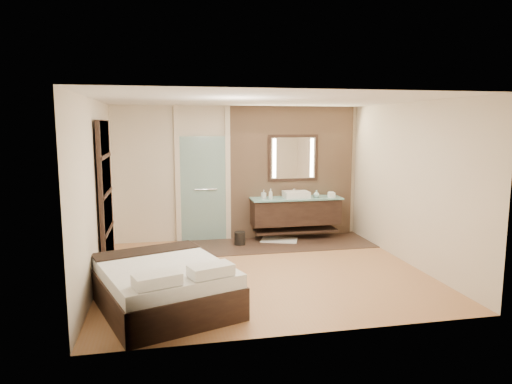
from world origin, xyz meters
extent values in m
plane|color=#AC7448|center=(0.00, 0.00, 0.00)|extent=(5.00, 5.00, 0.00)
cube|color=#3D2A21|center=(0.60, 1.60, 0.01)|extent=(3.80, 1.30, 0.01)
cube|color=#A87E60|center=(1.10, 2.21, 1.35)|extent=(2.60, 0.08, 2.70)
cube|color=black|center=(1.10, 1.92, 0.57)|extent=(1.80, 0.50, 0.50)
cube|color=black|center=(1.10, 1.92, 0.18)|extent=(1.71, 0.45, 0.04)
cube|color=#98E9E4|center=(1.10, 1.90, 0.85)|extent=(1.85, 0.55, 0.03)
cube|color=white|center=(1.10, 1.90, 0.93)|extent=(0.50, 0.38, 0.13)
cylinder|color=silver|center=(1.10, 2.09, 0.95)|extent=(0.03, 0.03, 0.18)
cylinder|color=silver|center=(1.10, 2.05, 1.03)|extent=(0.02, 0.10, 0.02)
cube|color=black|center=(1.10, 2.16, 1.65)|extent=(1.06, 0.03, 0.96)
cube|color=white|center=(1.10, 2.15, 1.65)|extent=(0.94, 0.01, 0.84)
cube|color=beige|center=(0.70, 2.14, 1.65)|extent=(0.07, 0.01, 0.80)
cube|color=beige|center=(1.50, 2.14, 1.65)|extent=(0.07, 0.01, 0.80)
cube|color=#BEF1EA|center=(-0.75, 2.20, 1.05)|extent=(0.90, 0.05, 2.10)
cylinder|color=silver|center=(-0.70, 2.15, 1.05)|extent=(0.45, 0.03, 0.03)
cube|color=beige|center=(-1.25, 2.21, 1.35)|extent=(0.10, 0.08, 2.70)
cube|color=beige|center=(-0.25, 2.21, 1.35)|extent=(0.10, 0.08, 2.70)
cube|color=black|center=(-2.43, 0.60, 1.20)|extent=(0.06, 1.20, 2.40)
cube|color=beige|center=(-2.41, 0.60, 0.37)|extent=(0.02, 1.06, 0.52)
cube|color=beige|center=(-2.41, 0.60, 0.96)|extent=(0.02, 1.06, 0.52)
cube|color=beige|center=(-2.41, 0.60, 1.54)|extent=(0.02, 1.06, 0.52)
cube|color=beige|center=(-2.41, 0.60, 2.13)|extent=(0.02, 1.06, 0.52)
cube|color=black|center=(-1.56, -1.15, 0.20)|extent=(2.01, 2.23, 0.41)
cube|color=white|center=(-1.56, -1.15, 0.49)|extent=(1.95, 2.18, 0.17)
cube|color=black|center=(-1.79, -0.49, 0.57)|extent=(1.49, 0.86, 0.04)
cube|color=white|center=(-1.62, -1.96, 0.65)|extent=(0.57, 0.43, 0.13)
cube|color=white|center=(-1.01, -1.74, 0.65)|extent=(0.57, 0.43, 0.13)
cube|color=white|center=(0.74, 1.85, 0.02)|extent=(0.85, 0.72, 0.02)
cylinder|color=black|center=(-0.10, 1.66, 0.13)|extent=(0.27, 0.27, 0.26)
cube|color=white|center=(1.81, 1.79, 0.92)|extent=(0.12, 0.12, 0.10)
imported|color=silver|center=(0.55, 1.82, 0.97)|extent=(0.09, 0.09, 0.20)
imported|color=#B2B2B2|center=(0.43, 1.93, 0.95)|extent=(0.09, 0.10, 0.18)
imported|color=#A7D2CC|center=(1.50, 1.82, 0.94)|extent=(0.16, 0.16, 0.15)
imported|color=silver|center=(1.87, 1.95, 0.91)|extent=(0.13, 0.13, 0.09)
camera|label=1|loc=(-1.51, -6.87, 2.33)|focal=32.00mm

